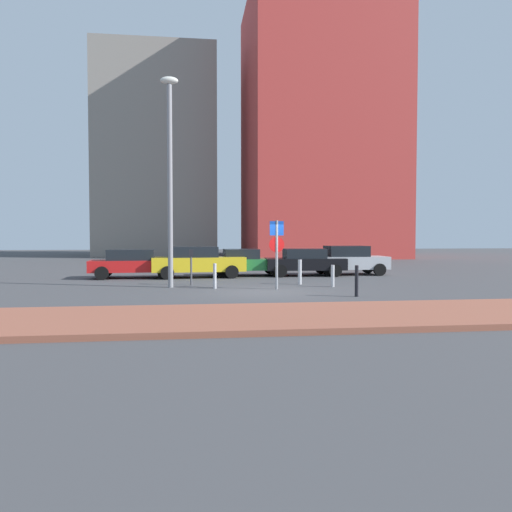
{
  "coord_description": "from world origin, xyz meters",
  "views": [
    {
      "loc": [
        -2.69,
        -17.66,
        2.04
      ],
      "look_at": [
        -0.04,
        2.77,
        1.21
      ],
      "focal_mm": 34.25,
      "sensor_mm": 36.0,
      "label": 1
    }
  ],
  "objects_px": {
    "traffic_bollard_near": "(333,276)",
    "parking_sign_post": "(277,246)",
    "street_lamp": "(170,167)",
    "parked_car_silver": "(349,260)",
    "traffic_bollard_far": "(300,272)",
    "parked_car_green": "(246,262)",
    "traffic_bollard_edge": "(357,281)",
    "traffic_bollard_mid": "(215,276)",
    "parked_car_red": "(133,263)",
    "parking_meter": "(191,262)",
    "parked_car_black": "(305,261)",
    "parked_car_yellow": "(197,261)"
  },
  "relations": [
    {
      "from": "parked_car_silver",
      "to": "traffic_bollard_far",
      "type": "height_order",
      "value": "parked_car_silver"
    },
    {
      "from": "traffic_bollard_near",
      "to": "parking_sign_post",
      "type": "bearing_deg",
      "value": -166.71
    },
    {
      "from": "parked_car_green",
      "to": "traffic_bollard_mid",
      "type": "bearing_deg",
      "value": -107.39
    },
    {
      "from": "parking_meter",
      "to": "traffic_bollard_mid",
      "type": "bearing_deg",
      "value": -57.83
    },
    {
      "from": "parking_meter",
      "to": "traffic_bollard_mid",
      "type": "xyz_separation_m",
      "value": [
        0.92,
        -1.46,
        -0.47
      ]
    },
    {
      "from": "parked_car_red",
      "to": "parked_car_yellow",
      "type": "bearing_deg",
      "value": -1.84
    },
    {
      "from": "parked_car_black",
      "to": "parked_car_silver",
      "type": "height_order",
      "value": "parked_car_silver"
    },
    {
      "from": "parked_car_black",
      "to": "parked_car_red",
      "type": "bearing_deg",
      "value": -178.07
    },
    {
      "from": "parking_sign_post",
      "to": "traffic_bollard_far",
      "type": "xyz_separation_m",
      "value": [
        1.3,
        1.75,
        -1.14
      ]
    },
    {
      "from": "parked_car_red",
      "to": "traffic_bollard_edge",
      "type": "bearing_deg",
      "value": -45.51
    },
    {
      "from": "parked_car_black",
      "to": "traffic_bollard_edge",
      "type": "distance_m",
      "value": 8.84
    },
    {
      "from": "parking_sign_post",
      "to": "traffic_bollard_near",
      "type": "height_order",
      "value": "parking_sign_post"
    },
    {
      "from": "parking_meter",
      "to": "traffic_bollard_edge",
      "type": "distance_m",
      "value": 7.26
    },
    {
      "from": "parked_car_silver",
      "to": "traffic_bollard_near",
      "type": "relative_size",
      "value": 4.44
    },
    {
      "from": "parking_meter",
      "to": "traffic_bollard_far",
      "type": "xyz_separation_m",
      "value": [
        4.58,
        -0.24,
        -0.43
      ]
    },
    {
      "from": "traffic_bollard_edge",
      "to": "street_lamp",
      "type": "bearing_deg",
      "value": 148.95
    },
    {
      "from": "parked_car_silver",
      "to": "traffic_bollard_mid",
      "type": "xyz_separation_m",
      "value": [
        -7.38,
        -6.05,
        -0.31
      ]
    },
    {
      "from": "traffic_bollard_edge",
      "to": "parked_car_silver",
      "type": "bearing_deg",
      "value": 73.48
    },
    {
      "from": "parked_car_silver",
      "to": "parked_car_green",
      "type": "bearing_deg",
      "value": -179.72
    },
    {
      "from": "street_lamp",
      "to": "traffic_bollard_mid",
      "type": "relative_size",
      "value": 8.45
    },
    {
      "from": "parked_car_yellow",
      "to": "parking_sign_post",
      "type": "height_order",
      "value": "parking_sign_post"
    },
    {
      "from": "parked_car_yellow",
      "to": "parked_car_silver",
      "type": "distance_m",
      "value": 8.07
    },
    {
      "from": "parking_sign_post",
      "to": "parked_car_green",
      "type": "bearing_deg",
      "value": 94.18
    },
    {
      "from": "traffic_bollard_far",
      "to": "parking_meter",
      "type": "bearing_deg",
      "value": 177.05
    },
    {
      "from": "traffic_bollard_mid",
      "to": "traffic_bollard_edge",
      "type": "distance_m",
      "value": 5.63
    },
    {
      "from": "traffic_bollard_near",
      "to": "traffic_bollard_edge",
      "type": "relative_size",
      "value": 0.83
    },
    {
      "from": "parked_car_silver",
      "to": "parked_car_yellow",
      "type": "bearing_deg",
      "value": -174.49
    },
    {
      "from": "parking_sign_post",
      "to": "street_lamp",
      "type": "bearing_deg",
      "value": 163.75
    },
    {
      "from": "traffic_bollard_far",
      "to": "parking_sign_post",
      "type": "bearing_deg",
      "value": -126.69
    },
    {
      "from": "parking_sign_post",
      "to": "traffic_bollard_mid",
      "type": "bearing_deg",
      "value": 167.54
    },
    {
      "from": "parked_car_silver",
      "to": "traffic_bollard_mid",
      "type": "bearing_deg",
      "value": -140.69
    },
    {
      "from": "parked_car_yellow",
      "to": "parking_meter",
      "type": "bearing_deg",
      "value": -94.02
    },
    {
      "from": "parked_car_yellow",
      "to": "parked_car_black",
      "type": "relative_size",
      "value": 1.13
    },
    {
      "from": "parked_car_red",
      "to": "parking_sign_post",
      "type": "bearing_deg",
      "value": -43.98
    },
    {
      "from": "parked_car_silver",
      "to": "street_lamp",
      "type": "height_order",
      "value": "street_lamp"
    },
    {
      "from": "street_lamp",
      "to": "traffic_bollard_edge",
      "type": "height_order",
      "value": "street_lamp"
    },
    {
      "from": "traffic_bollard_far",
      "to": "parked_car_red",
      "type": "bearing_deg",
      "value": 150.76
    },
    {
      "from": "parking_meter",
      "to": "traffic_bollard_edge",
      "type": "relative_size",
      "value": 1.41
    },
    {
      "from": "parked_car_silver",
      "to": "traffic_bollard_near",
      "type": "distance_m",
      "value": 6.56
    },
    {
      "from": "traffic_bollard_mid",
      "to": "traffic_bollard_near",
      "type": "bearing_deg",
      "value": 0.53
    },
    {
      "from": "traffic_bollard_far",
      "to": "traffic_bollard_edge",
      "type": "relative_size",
      "value": 0.99
    },
    {
      "from": "parked_car_green",
      "to": "parked_car_silver",
      "type": "bearing_deg",
      "value": 0.28
    },
    {
      "from": "parking_sign_post",
      "to": "street_lamp",
      "type": "xyz_separation_m",
      "value": [
        -4.1,
        1.19,
        3.14
      ]
    },
    {
      "from": "parked_car_yellow",
      "to": "traffic_bollard_near",
      "type": "xyz_separation_m",
      "value": [
        5.41,
        -5.23,
        -0.36
      ]
    },
    {
      "from": "parked_car_green",
      "to": "traffic_bollard_edge",
      "type": "distance_m",
      "value": 9.6
    },
    {
      "from": "parked_car_red",
      "to": "traffic_bollard_near",
      "type": "xyz_separation_m",
      "value": [
        8.5,
        -5.33,
        -0.3
      ]
    },
    {
      "from": "parking_sign_post",
      "to": "parked_car_silver",
      "type": "bearing_deg",
      "value": 52.6
    },
    {
      "from": "parking_meter",
      "to": "traffic_bollard_near",
      "type": "height_order",
      "value": "parking_meter"
    },
    {
      "from": "traffic_bollard_near",
      "to": "traffic_bollard_edge",
      "type": "height_order",
      "value": "traffic_bollard_edge"
    },
    {
      "from": "parked_car_green",
      "to": "parked_car_silver",
      "type": "relative_size",
      "value": 1.02
    }
  ]
}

